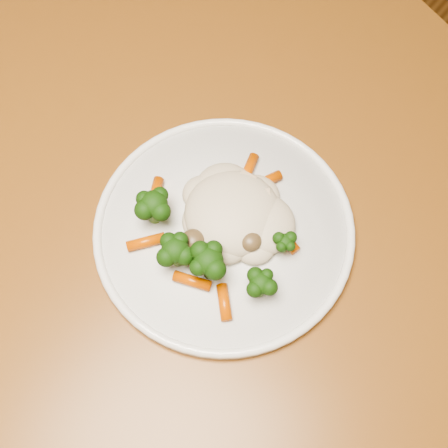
% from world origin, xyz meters
% --- Properties ---
extents(dining_table, '(1.50, 1.22, 0.75)m').
position_xyz_m(dining_table, '(0.15, -0.18, 0.66)').
color(dining_table, brown).
rests_on(dining_table, ground).
extents(plate, '(0.29, 0.29, 0.01)m').
position_xyz_m(plate, '(0.24, -0.21, 0.76)').
color(plate, white).
rests_on(plate, dining_table).
extents(meal, '(0.20, 0.18, 0.05)m').
position_xyz_m(meal, '(0.24, -0.21, 0.78)').
color(meal, beige).
rests_on(meal, plate).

